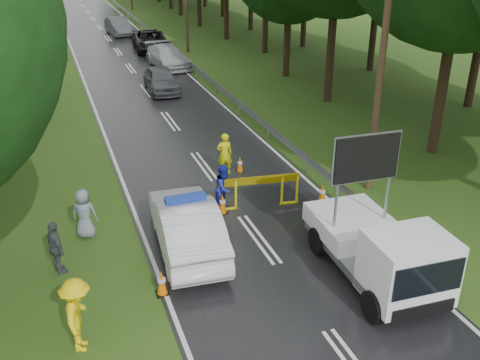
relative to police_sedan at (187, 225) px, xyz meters
name	(u,v)px	position (x,y,z in m)	size (l,w,h in m)	color
ground	(258,239)	(2.21, -0.26, -0.81)	(160.00, 160.00, 0.00)	#214212
road	(118,52)	(2.21, 29.74, -0.80)	(7.00, 140.00, 0.02)	black
guardrail	(164,42)	(5.91, 29.41, -0.26)	(0.12, 60.06, 0.70)	gray
utility_pole_near	(383,52)	(7.41, 1.74, 4.26)	(1.40, 0.24, 10.00)	#463020
police_sedan	(187,225)	(0.00, 0.00, 0.00)	(2.05, 4.99, 1.77)	white
work_truck	(382,250)	(4.44, -3.47, 0.23)	(2.36, 4.92, 3.85)	gray
barrier	(259,184)	(3.01, 1.71, 0.08)	(2.82, 0.45, 1.17)	yellow
officer	(225,154)	(2.77, 4.74, 0.04)	(0.62, 0.41, 1.70)	#E4E70C
civilian	(224,188)	(1.84, 1.96, 0.02)	(0.81, 0.63, 1.66)	#1B29AF
bystander_left	(78,315)	(-3.38, -3.30, 0.12)	(1.20, 0.69, 1.86)	yellow
bystander_mid	(56,248)	(-3.72, 0.00, 0.00)	(0.94, 0.39, 1.61)	#474B4F
bystander_right	(84,214)	(-2.80, 1.75, 0.00)	(0.79, 0.51, 1.61)	gray
queue_car_first	(161,80)	(3.01, 17.29, -0.09)	(1.71, 4.24, 1.45)	#42454B
queue_car_second	(168,57)	(4.81, 23.29, -0.07)	(2.06, 5.07, 1.47)	#B0B2B9
queue_car_third	(151,41)	(4.81, 29.29, -0.04)	(2.55, 5.53, 1.54)	black
queue_car_fourth	(119,26)	(3.43, 37.20, -0.04)	(1.63, 4.66, 1.54)	#404347
cone_near_left	(162,283)	(-1.21, -1.96, -0.45)	(0.34, 0.34, 0.73)	black
cone_center	(222,204)	(1.69, 1.74, -0.46)	(0.34, 0.34, 0.72)	black
cone_far	(240,165)	(3.41, 4.74, -0.49)	(0.31, 0.31, 0.65)	black
cone_left_mid	(178,235)	(-0.21, 0.24, -0.43)	(0.36, 0.36, 0.77)	black
cone_right	(322,194)	(5.21, 1.24, -0.45)	(0.35, 0.35, 0.73)	black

